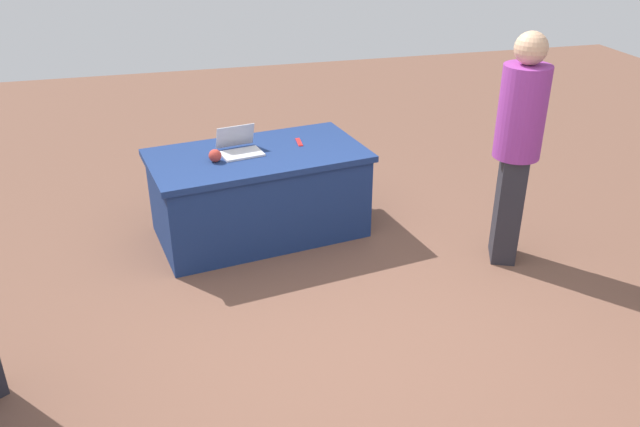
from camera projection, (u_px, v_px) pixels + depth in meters
ground_plane at (333, 335)px, 4.25m from camera, size 14.40×14.40×0.00m
table_foreground at (259, 193)px, 5.36m from camera, size 1.84×1.17×0.72m
person_attendee_browsing at (518, 139)px, 4.71m from camera, size 0.45×0.45×1.76m
laptop_silver at (240, 148)px, 5.18m from camera, size 0.37×0.35×0.21m
yarn_ball at (215, 156)px, 5.00m from camera, size 0.10×0.10×0.10m
scissors_red at (299, 142)px, 5.40m from camera, size 0.05×0.18×0.01m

